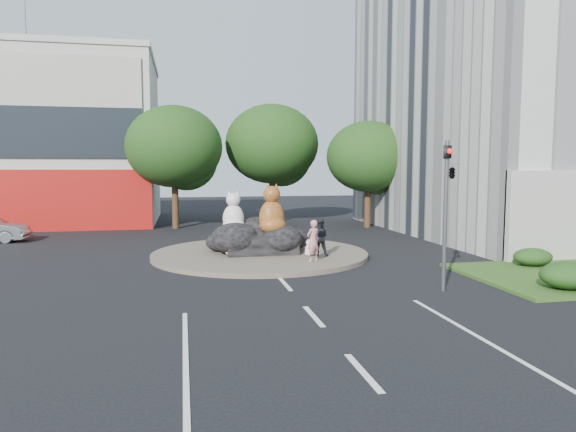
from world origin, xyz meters
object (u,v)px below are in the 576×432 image
at_px(cat_white, 233,211).
at_px(kitten_white, 309,247).
at_px(pedestrian_pink, 313,241).
at_px(litter_bin, 563,276).
at_px(kitten_calico, 231,245).
at_px(cat_tabby, 272,209).
at_px(pedestrian_dark, 319,237).

distance_m(cat_white, kitten_white, 4.02).
distance_m(cat_white, pedestrian_pink, 4.57).
bearing_deg(litter_bin, kitten_calico, 142.68).
height_order(kitten_calico, pedestrian_pink, pedestrian_pink).
relative_size(cat_white, kitten_white, 2.52).
height_order(cat_white, kitten_calico, cat_white).
height_order(cat_tabby, kitten_calico, cat_tabby).
bearing_deg(kitten_calico, kitten_white, 30.50).
bearing_deg(cat_white, litter_bin, -18.82).
distance_m(cat_white, litter_bin, 13.78).
bearing_deg(kitten_calico, cat_tabby, 55.64).
bearing_deg(litter_bin, pedestrian_pink, 140.34).
distance_m(kitten_calico, pedestrian_pink, 3.83).
bearing_deg(litter_bin, cat_tabby, 135.35).
bearing_deg(cat_white, pedestrian_dark, -7.11).
bearing_deg(kitten_white, pedestrian_pink, -146.98).
distance_m(kitten_white, litter_bin, 10.03).
relative_size(cat_tabby, kitten_white, 2.97).
distance_m(cat_white, cat_tabby, 1.88).
xyz_separation_m(kitten_calico, pedestrian_dark, (3.84, -0.84, 0.36)).
relative_size(pedestrian_dark, litter_bin, 2.27).
height_order(kitten_calico, pedestrian_dark, pedestrian_dark).
xyz_separation_m(kitten_white, pedestrian_dark, (0.46, -0.11, 0.46)).
relative_size(kitten_white, litter_bin, 1.04).
relative_size(cat_tabby, pedestrian_dark, 1.36).
distance_m(kitten_calico, kitten_white, 3.47).
distance_m(kitten_white, pedestrian_pink, 1.37).
bearing_deg(pedestrian_pink, pedestrian_dark, -146.05).
height_order(kitten_white, pedestrian_dark, pedestrian_dark).
xyz_separation_m(kitten_white, litter_bin, (6.99, -7.19, -0.10)).
bearing_deg(cat_tabby, kitten_white, -53.46).
distance_m(cat_tabby, pedestrian_dark, 2.61).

